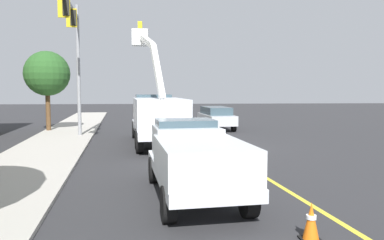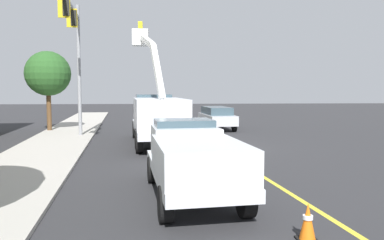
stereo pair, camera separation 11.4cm
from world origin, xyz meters
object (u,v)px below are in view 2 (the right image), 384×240
object	(u,v)px
traffic_cone_mid_rear	(200,142)
traffic_cone_trailing	(180,129)
traffic_cone_leading	(308,222)
service_pickup_truck	(192,158)
traffic_signal_mast	(75,43)
traffic_cone_mid_front	(223,160)
passing_minivan	(217,117)
utility_bucket_truck	(157,115)

from	to	relation	value
traffic_cone_mid_rear	traffic_cone_trailing	xyz separation A→B (m)	(6.66, 0.72, -0.01)
traffic_cone_leading	traffic_cone_trailing	size ratio (longest dim) A/B	1.03
service_pickup_truck	traffic_cone_leading	distance (m)	3.83
traffic_signal_mast	service_pickup_truck	bearing A→B (deg)	-153.85
traffic_cone_mid_front	traffic_signal_mast	world-z (taller)	traffic_signal_mast
traffic_cone_mid_front	traffic_cone_mid_rear	world-z (taller)	traffic_cone_mid_front
service_pickup_truck	traffic_cone_leading	bearing A→B (deg)	-146.97
traffic_cone_leading	traffic_cone_mid_rear	size ratio (longest dim) A/B	1.00
passing_minivan	traffic_cone_trailing	distance (m)	4.05
traffic_cone_mid_rear	traffic_cone_trailing	distance (m)	6.70
utility_bucket_truck	traffic_cone_trailing	world-z (taller)	utility_bucket_truck
passing_minivan	traffic_cone_mid_rear	size ratio (longest dim) A/B	6.40
traffic_cone_mid_front	traffic_cone_leading	bearing A→B (deg)	-173.99
traffic_signal_mast	traffic_cone_leading	bearing A→B (deg)	-152.33
service_pickup_truck	traffic_cone_trailing	world-z (taller)	service_pickup_truck
traffic_cone_mid_front	traffic_cone_mid_rear	bearing A→B (deg)	4.38
traffic_cone_mid_rear	service_pickup_truck	bearing A→B (deg)	173.05
traffic_cone_mid_rear	traffic_cone_trailing	size ratio (longest dim) A/B	1.03
traffic_cone_mid_rear	traffic_cone_trailing	bearing A→B (deg)	6.16
traffic_cone_mid_front	traffic_cone_trailing	world-z (taller)	traffic_cone_mid_front
service_pickup_truck	traffic_cone_trailing	distance (m)	14.86
traffic_cone_trailing	traffic_signal_mast	xyz separation A→B (m)	(-2.98, 6.10, 5.28)
traffic_cone_trailing	traffic_signal_mast	world-z (taller)	traffic_signal_mast
service_pickup_truck	traffic_cone_mid_front	world-z (taller)	service_pickup_truck
service_pickup_truck	traffic_cone_trailing	size ratio (longest dim) A/B	7.69
traffic_cone_mid_rear	utility_bucket_truck	bearing A→B (deg)	43.10
service_pickup_truck	passing_minivan	size ratio (longest dim) A/B	1.16
passing_minivan	traffic_cone_mid_rear	bearing A→B (deg)	166.95
passing_minivan	traffic_cone_trailing	bearing A→B (deg)	133.60
passing_minivan	traffic_cone_leading	world-z (taller)	passing_minivan
utility_bucket_truck	traffic_cone_trailing	xyz separation A→B (m)	(4.37, -1.43, -1.24)
service_pickup_truck	passing_minivan	distance (m)	17.89
traffic_cone_mid_front	traffic_signal_mast	xyz separation A→B (m)	(8.62, 7.20, 5.25)
traffic_cone_mid_rear	traffic_cone_mid_front	bearing A→B (deg)	-175.62
traffic_cone_trailing	traffic_signal_mast	bearing A→B (deg)	116.00
service_pickup_truck	traffic_signal_mast	size ratio (longest dim) A/B	0.71
utility_bucket_truck	traffic_cone_mid_front	world-z (taller)	utility_bucket_truck
utility_bucket_truck	traffic_cone_mid_rear	bearing A→B (deg)	-136.90
traffic_signal_mast	passing_minivan	bearing A→B (deg)	-57.48
traffic_cone_leading	traffic_cone_mid_front	distance (m)	6.43
traffic_cone_mid_front	utility_bucket_truck	bearing A→B (deg)	19.24
service_pickup_truck	passing_minivan	world-z (taller)	service_pickup_truck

